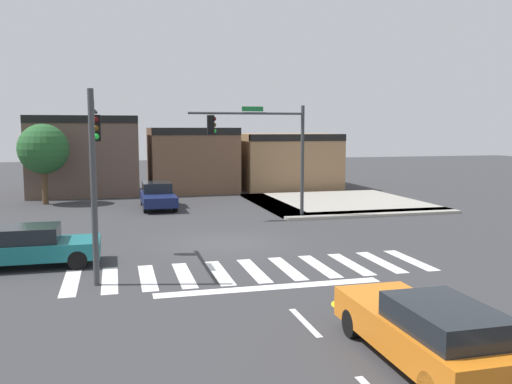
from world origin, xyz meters
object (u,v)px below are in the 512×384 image
Objects in this scene: traffic_signal_southwest at (95,151)px; roadside_tree at (43,149)px; traffic_signal_northeast at (262,140)px; car_orange at (426,331)px; car_teal at (31,246)px; car_navy at (158,195)px.

roadside_tree is (-3.56, 17.18, -0.54)m from traffic_signal_southwest.
car_orange is (-1.49, -17.80, -3.33)m from traffic_signal_northeast.
traffic_signal_southwest is 11.67m from car_orange.
roadside_tree is at bearing 11.71° from traffic_signal_southwest.
car_teal is at bearing 36.54° from traffic_signal_northeast.
roadside_tree is at bearing -85.18° from car_teal.
traffic_signal_southwest is 1.23× the size of car_navy.
traffic_signal_northeast is 7.96m from car_navy.
traffic_signal_northeast is at bearing -4.79° from car_orange.
traffic_signal_southwest reaches higher than roadside_tree.
traffic_signal_northeast is at bearing -37.00° from roadside_tree.
traffic_signal_northeast is 14.34m from roadside_tree.
traffic_signal_southwest is 11.64m from traffic_signal_northeast.
roadside_tree reaches higher than car_orange.
roadside_tree reaches higher than car_navy.
traffic_signal_northeast is 1.36× the size of car_teal.
car_navy is 7.80m from roadside_tree.
traffic_signal_southwest is 14.56m from car_navy.
traffic_signal_southwest is 1.17× the size of roadside_tree.
car_teal is 0.94× the size of car_navy.
car_orange is at bearing 85.21° from traffic_signal_northeast.
car_orange is 23.37m from car_navy.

